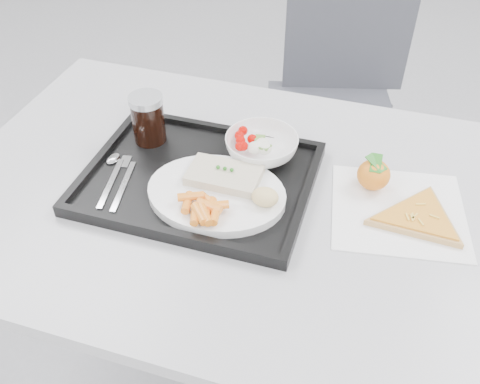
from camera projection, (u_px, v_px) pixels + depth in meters
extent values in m
cube|color=#A6A6A8|center=(244.00, 198.00, 1.07)|extent=(1.20, 0.80, 0.03)
cylinder|color=#47474C|center=(112.00, 182.00, 1.69)|extent=(0.04, 0.04, 0.72)
cylinder|color=#47474C|center=(471.00, 260.00, 1.44)|extent=(0.04, 0.04, 0.72)
cube|color=#3C3D45|center=(331.00, 119.00, 1.79)|extent=(0.51, 0.51, 0.04)
cube|color=#3C3D45|center=(350.00, 25.00, 1.76)|extent=(0.41, 0.14, 0.46)
cylinder|color=#47474C|center=(263.00, 195.00, 1.86)|extent=(0.03, 0.03, 0.43)
cylinder|color=#47474C|center=(367.00, 216.00, 1.78)|extent=(0.03, 0.03, 0.43)
cylinder|color=#47474C|center=(287.00, 137.00, 2.11)|extent=(0.03, 0.03, 0.43)
cylinder|color=#47474C|center=(379.00, 153.00, 2.03)|extent=(0.03, 0.03, 0.43)
cube|color=black|center=(199.00, 180.00, 1.08)|extent=(0.45, 0.35, 0.01)
cube|color=black|center=(225.00, 129.00, 1.19)|extent=(0.45, 0.02, 0.01)
cube|color=black|center=(166.00, 232.00, 0.95)|extent=(0.45, 0.02, 0.01)
cube|color=black|center=(305.00, 196.00, 1.02)|extent=(0.02, 0.32, 0.01)
cube|color=black|center=(102.00, 155.00, 1.12)|extent=(0.02, 0.32, 0.01)
cylinder|color=white|center=(216.00, 194.00, 1.02)|extent=(0.27, 0.27, 0.02)
cube|color=beige|center=(224.00, 175.00, 1.04)|extent=(0.14, 0.09, 0.02)
sphere|color=#236B1C|center=(218.00, 167.00, 1.04)|extent=(0.01, 0.01, 0.01)
sphere|color=#236B1C|center=(225.00, 168.00, 1.03)|extent=(0.01, 0.01, 0.01)
sphere|color=#236B1C|center=(232.00, 170.00, 1.03)|extent=(0.01, 0.01, 0.01)
ellipsoid|color=tan|center=(265.00, 197.00, 0.98)|extent=(0.06, 0.06, 0.03)
imported|color=white|center=(262.00, 147.00, 1.11)|extent=(0.15, 0.15, 0.05)
cylinder|color=black|center=(148.00, 121.00, 1.14)|extent=(0.07, 0.07, 0.10)
cylinder|color=#A5A8AD|center=(145.00, 100.00, 1.10)|extent=(0.07, 0.07, 0.01)
cube|color=silver|center=(111.00, 183.00, 1.06)|extent=(0.04, 0.15, 0.00)
ellipsoid|color=silver|center=(113.00, 159.00, 1.11)|extent=(0.03, 0.04, 0.01)
cube|color=silver|center=(123.00, 186.00, 1.05)|extent=(0.04, 0.15, 0.00)
cube|color=silver|center=(125.00, 162.00, 1.11)|extent=(0.03, 0.04, 0.00)
cube|color=white|center=(398.00, 211.00, 1.02)|extent=(0.28, 0.28, 0.00)
ellipsoid|color=#FFAF1C|center=(374.00, 175.00, 1.05)|extent=(0.09, 0.09, 0.06)
cube|color=#236B1C|center=(376.00, 163.00, 1.03)|extent=(0.02, 0.04, 0.02)
cube|color=#236B1C|center=(376.00, 163.00, 1.03)|extent=(0.05, 0.04, 0.02)
cylinder|color=#DEBA75|center=(419.00, 218.00, 1.00)|extent=(0.28, 0.28, 0.01)
cylinder|color=red|center=(420.00, 215.00, 0.99)|extent=(0.25, 0.25, 0.00)
cube|color=#EABC47|center=(434.00, 217.00, 0.98)|extent=(0.02, 0.01, 0.00)
cube|color=#EABC47|center=(415.00, 216.00, 0.98)|extent=(0.01, 0.02, 0.00)
cube|color=#EABC47|center=(421.00, 222.00, 0.97)|extent=(0.01, 0.02, 0.00)
cube|color=#EABC47|center=(407.00, 217.00, 0.98)|extent=(0.01, 0.02, 0.00)
cube|color=#EABC47|center=(413.00, 217.00, 0.98)|extent=(0.01, 0.02, 0.00)
cube|color=#EABC47|center=(412.00, 218.00, 0.98)|extent=(0.01, 0.02, 0.00)
cube|color=#EABC47|center=(421.00, 204.00, 1.01)|extent=(0.02, 0.01, 0.00)
cylinder|color=orange|center=(216.00, 205.00, 0.97)|extent=(0.05, 0.04, 0.02)
cylinder|color=orange|center=(187.00, 203.00, 0.98)|extent=(0.03, 0.05, 0.02)
cylinder|color=orange|center=(191.00, 196.00, 0.98)|extent=(0.05, 0.04, 0.02)
cylinder|color=orange|center=(199.00, 214.00, 0.94)|extent=(0.04, 0.05, 0.02)
cylinder|color=orange|center=(195.00, 214.00, 0.95)|extent=(0.03, 0.05, 0.02)
cylinder|color=orange|center=(215.00, 214.00, 0.95)|extent=(0.02, 0.05, 0.02)
cylinder|color=orange|center=(210.00, 206.00, 0.96)|extent=(0.05, 0.03, 0.02)
cylinder|color=orange|center=(209.00, 208.00, 0.97)|extent=(0.02, 0.05, 0.02)
cylinder|color=orange|center=(210.00, 202.00, 0.98)|extent=(0.05, 0.04, 0.02)
cylinder|color=orange|center=(205.00, 214.00, 0.94)|extent=(0.04, 0.05, 0.02)
sphere|color=#B90500|center=(239.00, 136.00, 1.12)|extent=(0.02, 0.02, 0.02)
sphere|color=#B90500|center=(243.00, 131.00, 1.13)|extent=(0.02, 0.02, 0.02)
sphere|color=#B90500|center=(252.00, 139.00, 1.11)|extent=(0.02, 0.02, 0.02)
sphere|color=#B90500|center=(240.00, 146.00, 1.09)|extent=(0.02, 0.02, 0.02)
sphere|color=#B90500|center=(243.00, 146.00, 1.09)|extent=(0.02, 0.02, 0.02)
sphere|color=#B90500|center=(240.00, 140.00, 1.11)|extent=(0.02, 0.02, 0.02)
ellipsoid|color=silver|center=(265.00, 148.00, 1.09)|extent=(0.03, 0.03, 0.02)
ellipsoid|color=silver|center=(258.00, 147.00, 1.10)|extent=(0.03, 0.03, 0.02)
ellipsoid|color=silver|center=(262.00, 144.00, 1.10)|extent=(0.03, 0.03, 0.02)
ellipsoid|color=silver|center=(255.00, 148.00, 1.09)|extent=(0.03, 0.03, 0.02)
cube|color=#588234|center=(265.00, 146.00, 1.09)|extent=(0.03, 0.03, 0.00)
cube|color=#588234|center=(260.00, 138.00, 1.11)|extent=(0.02, 0.02, 0.00)
cube|color=#588234|center=(261.00, 146.00, 1.09)|extent=(0.03, 0.03, 0.00)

